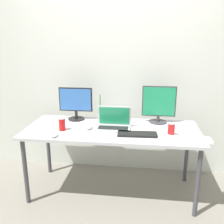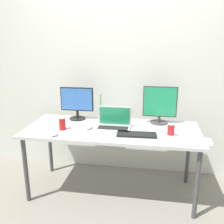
{
  "view_description": "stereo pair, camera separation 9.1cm",
  "coord_description": "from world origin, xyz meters",
  "px_view_note": "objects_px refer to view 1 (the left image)",
  "views": [
    {
      "loc": [
        0.3,
        -2.42,
        1.63
      ],
      "look_at": [
        0.0,
        0.0,
        0.92
      ],
      "focal_mm": 40.0,
      "sensor_mm": 36.0,
      "label": 1
    },
    {
      "loc": [
        0.39,
        -2.41,
        1.63
      ],
      "look_at": [
        0.0,
        0.0,
        0.92
      ],
      "focal_mm": 40.0,
      "sensor_mm": 36.0,
      "label": 2
    }
  ],
  "objects_px": {
    "mouse_by_laptop": "(54,135)",
    "monitor_center": "(159,104)",
    "mouse_by_keyboard": "(89,127)",
    "work_desk": "(112,134)",
    "soda_can_near_keyboard": "(171,130)",
    "laptop_silver": "(114,123)",
    "keyboard_aux": "(137,134)",
    "soda_can_by_laptop": "(62,124)",
    "monitor_left": "(76,103)",
    "keyboard_main": "(189,139)",
    "bamboo_vase": "(100,117)"
  },
  "relations": [
    {
      "from": "work_desk",
      "to": "bamboo_vase",
      "type": "bearing_deg",
      "value": 139.36
    },
    {
      "from": "soda_can_by_laptop",
      "to": "monitor_left",
      "type": "bearing_deg",
      "value": 82.17
    },
    {
      "from": "laptop_silver",
      "to": "mouse_by_keyboard",
      "type": "relative_size",
      "value": 3.65
    },
    {
      "from": "monitor_left",
      "to": "soda_can_by_laptop",
      "type": "bearing_deg",
      "value": -97.83
    },
    {
      "from": "work_desk",
      "to": "soda_can_by_laptop",
      "type": "xyz_separation_m",
      "value": [
        -0.5,
        -0.11,
        0.12
      ]
    },
    {
      "from": "monitor_left",
      "to": "laptop_silver",
      "type": "height_order",
      "value": "monitor_left"
    },
    {
      "from": "monitor_center",
      "to": "keyboard_main",
      "type": "distance_m",
      "value": 0.59
    },
    {
      "from": "keyboard_aux",
      "to": "soda_can_near_keyboard",
      "type": "height_order",
      "value": "soda_can_near_keyboard"
    },
    {
      "from": "keyboard_aux",
      "to": "soda_can_by_laptop",
      "type": "distance_m",
      "value": 0.77
    },
    {
      "from": "mouse_by_laptop",
      "to": "soda_can_near_keyboard",
      "type": "xyz_separation_m",
      "value": [
        1.1,
        0.16,
        0.05
      ]
    },
    {
      "from": "monitor_left",
      "to": "soda_can_near_keyboard",
      "type": "bearing_deg",
      "value": -20.49
    },
    {
      "from": "mouse_by_keyboard",
      "to": "soda_can_near_keyboard",
      "type": "xyz_separation_m",
      "value": [
        0.82,
        -0.09,
        0.04
      ]
    },
    {
      "from": "monitor_center",
      "to": "bamboo_vase",
      "type": "height_order",
      "value": "monitor_center"
    },
    {
      "from": "monitor_left",
      "to": "mouse_by_keyboard",
      "type": "distance_m",
      "value": 0.41
    },
    {
      "from": "mouse_by_keyboard",
      "to": "soda_can_near_keyboard",
      "type": "distance_m",
      "value": 0.83
    },
    {
      "from": "laptop_silver",
      "to": "soda_can_by_laptop",
      "type": "distance_m",
      "value": 0.53
    },
    {
      "from": "laptop_silver",
      "to": "mouse_by_keyboard",
      "type": "distance_m",
      "value": 0.26
    },
    {
      "from": "work_desk",
      "to": "monitor_left",
      "type": "bearing_deg",
      "value": 150.3
    },
    {
      "from": "soda_can_near_keyboard",
      "to": "soda_can_by_laptop",
      "type": "bearing_deg",
      "value": 178.84
    },
    {
      "from": "mouse_by_keyboard",
      "to": "soda_can_by_laptop",
      "type": "xyz_separation_m",
      "value": [
        -0.26,
        -0.06,
        0.04
      ]
    },
    {
      "from": "work_desk",
      "to": "bamboo_vase",
      "type": "distance_m",
      "value": 0.23
    },
    {
      "from": "monitor_left",
      "to": "keyboard_main",
      "type": "distance_m",
      "value": 1.3
    },
    {
      "from": "monitor_left",
      "to": "monitor_center",
      "type": "height_order",
      "value": "monitor_center"
    },
    {
      "from": "monitor_center",
      "to": "soda_can_by_laptop",
      "type": "relative_size",
      "value": 3.26
    },
    {
      "from": "monitor_center",
      "to": "bamboo_vase",
      "type": "distance_m",
      "value": 0.66
    },
    {
      "from": "monitor_center",
      "to": "soda_can_near_keyboard",
      "type": "distance_m",
      "value": 0.43
    },
    {
      "from": "monitor_center",
      "to": "keyboard_aux",
      "type": "xyz_separation_m",
      "value": [
        -0.22,
        -0.41,
        -0.2
      ]
    },
    {
      "from": "mouse_by_laptop",
      "to": "keyboard_main",
      "type": "bearing_deg",
      "value": 7.68
    },
    {
      "from": "laptop_silver",
      "to": "monitor_left",
      "type": "bearing_deg",
      "value": 152.59
    },
    {
      "from": "keyboard_aux",
      "to": "mouse_by_keyboard",
      "type": "distance_m",
      "value": 0.51
    },
    {
      "from": "bamboo_vase",
      "to": "keyboard_aux",
      "type": "bearing_deg",
      "value": -33.95
    },
    {
      "from": "monitor_left",
      "to": "keyboard_aux",
      "type": "distance_m",
      "value": 0.84
    },
    {
      "from": "laptop_silver",
      "to": "keyboard_main",
      "type": "xyz_separation_m",
      "value": [
        0.73,
        -0.24,
        -0.04
      ]
    },
    {
      "from": "mouse_by_keyboard",
      "to": "soda_can_by_laptop",
      "type": "relative_size",
      "value": 0.76
    },
    {
      "from": "work_desk",
      "to": "keyboard_main",
      "type": "distance_m",
      "value": 0.78
    },
    {
      "from": "keyboard_main",
      "to": "keyboard_aux",
      "type": "bearing_deg",
      "value": 173.42
    },
    {
      "from": "laptop_silver",
      "to": "keyboard_aux",
      "type": "xyz_separation_m",
      "value": [
        0.25,
        -0.17,
        -0.04
      ]
    },
    {
      "from": "laptop_silver",
      "to": "keyboard_main",
      "type": "height_order",
      "value": "laptop_silver"
    },
    {
      "from": "work_desk",
      "to": "laptop_silver",
      "type": "relative_size",
      "value": 5.12
    },
    {
      "from": "laptop_silver",
      "to": "soda_can_by_laptop",
      "type": "bearing_deg",
      "value": -166.39
    },
    {
      "from": "keyboard_main",
      "to": "keyboard_aux",
      "type": "xyz_separation_m",
      "value": [
        -0.48,
        0.07,
        0.0
      ]
    },
    {
      "from": "monitor_center",
      "to": "work_desk",
      "type": "bearing_deg",
      "value": -151.62
    },
    {
      "from": "laptop_silver",
      "to": "mouse_by_laptop",
      "type": "xyz_separation_m",
      "value": [
        -0.53,
        -0.31,
        -0.04
      ]
    },
    {
      "from": "mouse_by_keyboard",
      "to": "work_desk",
      "type": "bearing_deg",
      "value": 20.65
    },
    {
      "from": "keyboard_main",
      "to": "soda_can_near_keyboard",
      "type": "height_order",
      "value": "soda_can_near_keyboard"
    },
    {
      "from": "mouse_by_laptop",
      "to": "soda_can_near_keyboard",
      "type": "height_order",
      "value": "soda_can_near_keyboard"
    },
    {
      "from": "mouse_by_keyboard",
      "to": "monitor_left",
      "type": "bearing_deg",
      "value": 135.45
    },
    {
      "from": "mouse_by_laptop",
      "to": "laptop_silver",
      "type": "bearing_deg",
      "value": 34.58
    },
    {
      "from": "bamboo_vase",
      "to": "mouse_by_keyboard",
      "type": "bearing_deg",
      "value": -118.11
    },
    {
      "from": "mouse_by_laptop",
      "to": "monitor_center",
      "type": "bearing_deg",
      "value": 33.53
    }
  ]
}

